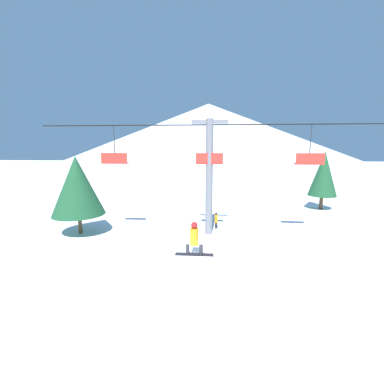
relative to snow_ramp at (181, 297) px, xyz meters
The scene contains 8 objects.
ground_plane 0.99m from the snow_ramp, 89.59° to the left, with size 220.00×220.00×0.00m, color white.
mountain_ridge 65.53m from the snow_ramp, 90.00° to the left, with size 88.80×88.80×17.76m.
snow_ramp is the anchor object (origin of this frame).
snowboarder 2.11m from the snow_ramp, 74.58° to the left, with size 1.48×0.32×1.31m.
chairlift 10.05m from the snow_ramp, 84.83° to the left, with size 22.85×0.49×7.81m.
pine_tree_near 12.13m from the snow_ramp, 133.06° to the left, with size 3.50×3.50×5.40m.
pine_tree_far 21.16m from the snow_ramp, 56.11° to the left, with size 2.60×2.60×5.63m.
distant_skier 10.65m from the snow_ramp, 82.52° to the left, with size 0.24×0.24×1.23m.
Camera 1 is at (0.98, -8.25, 5.92)m, focal length 24.00 mm.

